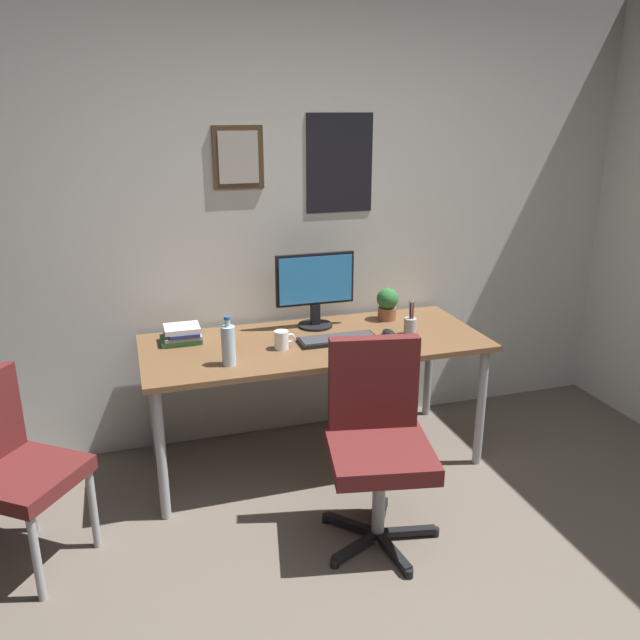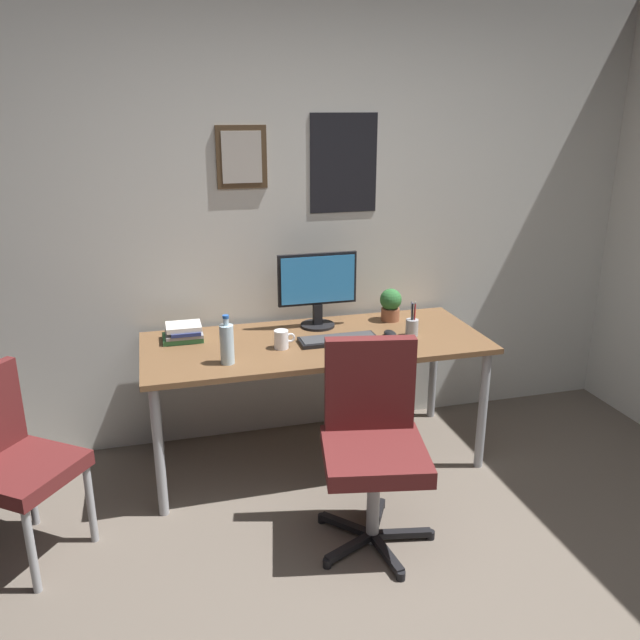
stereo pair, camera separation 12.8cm
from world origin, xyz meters
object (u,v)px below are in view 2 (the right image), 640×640
object	(u,v)px
keyboard	(338,340)
coffee_mug_near	(282,339)
pen_cup	(412,327)
potted_plant	(391,304)
book_stack_left	(184,333)
water_bottle	(227,343)
monitor	(317,287)
side_chair	(9,455)
computer_mouse	(390,334)
office_chair	(372,434)

from	to	relation	value
keyboard	coffee_mug_near	world-z (taller)	coffee_mug_near
pen_cup	potted_plant	bearing A→B (deg)	93.62
coffee_mug_near	book_stack_left	size ratio (longest dim) A/B	0.53
water_bottle	pen_cup	size ratio (longest dim) A/B	1.26
monitor	book_stack_left	distance (m)	0.80
coffee_mug_near	potted_plant	xyz separation A→B (m)	(0.72, 0.29, 0.05)
side_chair	computer_mouse	size ratio (longest dim) A/B	7.95
computer_mouse	water_bottle	xyz separation A→B (m)	(-0.92, -0.15, 0.09)
potted_plant	book_stack_left	world-z (taller)	potted_plant
keyboard	pen_cup	distance (m)	0.43
computer_mouse	potted_plant	xyz separation A→B (m)	(0.11, 0.28, 0.09)
monitor	keyboard	world-z (taller)	monitor
office_chair	potted_plant	size ratio (longest dim) A/B	4.87
office_chair	side_chair	xyz separation A→B (m)	(-1.59, 0.27, -0.03)
coffee_mug_near	potted_plant	world-z (taller)	potted_plant
monitor	potted_plant	bearing A→B (deg)	-0.62
keyboard	potted_plant	bearing A→B (deg)	34.30
water_bottle	book_stack_left	distance (m)	0.44
potted_plant	book_stack_left	distance (m)	1.22
water_bottle	computer_mouse	bearing A→B (deg)	9.23
monitor	computer_mouse	xyz separation A→B (m)	(0.34, -0.28, -0.22)
side_chair	water_bottle	world-z (taller)	water_bottle
side_chair	potted_plant	bearing A→B (deg)	18.50
coffee_mug_near	computer_mouse	bearing A→B (deg)	1.21
side_chair	pen_cup	size ratio (longest dim) A/B	4.38
potted_plant	pen_cup	world-z (taller)	pen_cup
computer_mouse	book_stack_left	bearing A→B (deg)	167.74
monitor	coffee_mug_near	size ratio (longest dim) A/B	4.04
water_bottle	potted_plant	world-z (taller)	water_bottle
office_chair	book_stack_left	bearing A→B (deg)	130.47
computer_mouse	potted_plant	distance (m)	0.31
keyboard	coffee_mug_near	xyz separation A→B (m)	(-0.32, -0.02, 0.04)
potted_plant	pen_cup	xyz separation A→B (m)	(0.02, -0.29, -0.05)
monitor	water_bottle	bearing A→B (deg)	-143.12
potted_plant	book_stack_left	size ratio (longest dim) A/B	0.90
office_chair	book_stack_left	world-z (taller)	office_chair
side_chair	coffee_mug_near	xyz separation A→B (m)	(1.30, 0.39, 0.28)
keyboard	book_stack_left	xyz separation A→B (m)	(-0.81, 0.24, 0.03)
computer_mouse	pen_cup	xyz separation A→B (m)	(0.12, -0.01, 0.04)
pen_cup	office_chair	bearing A→B (deg)	-124.85
monitor	pen_cup	xyz separation A→B (m)	(0.47, -0.29, -0.19)
computer_mouse	pen_cup	distance (m)	0.13
book_stack_left	side_chair	bearing A→B (deg)	-141.60
keyboard	computer_mouse	bearing A→B (deg)	-0.46
side_chair	coffee_mug_near	distance (m)	1.39
keyboard	computer_mouse	xyz separation A→B (m)	(0.30, -0.00, 0.01)
monitor	book_stack_left	xyz separation A→B (m)	(-0.77, -0.04, -0.20)
monitor	potted_plant	xyz separation A→B (m)	(0.45, -0.00, -0.14)
potted_plant	monitor	bearing A→B (deg)	179.38
coffee_mug_near	keyboard	bearing A→B (deg)	2.79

